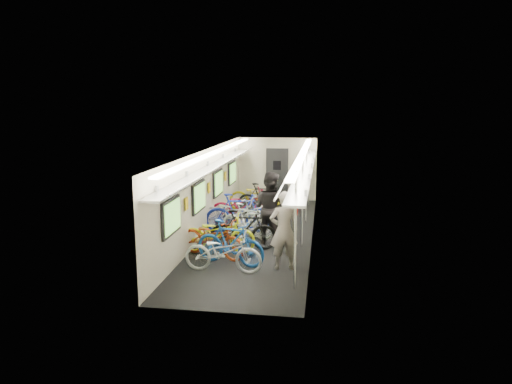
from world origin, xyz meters
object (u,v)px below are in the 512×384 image
(passenger_near, at_px, (284,230))
(bicycle_0, at_px, (223,252))
(passenger_mid, at_px, (270,208))
(backpack, at_px, (292,206))
(bicycle_1, at_px, (230,243))

(passenger_near, bearing_deg, bicycle_0, -0.75)
(bicycle_0, height_order, passenger_near, passenger_near)
(bicycle_0, bearing_deg, passenger_mid, -15.91)
(bicycle_0, height_order, backpack, backpack)
(bicycle_0, distance_m, passenger_near, 1.42)
(passenger_near, relative_size, passenger_mid, 0.92)
(bicycle_0, relative_size, backpack, 4.57)
(bicycle_0, xyz_separation_m, bicycle_1, (0.06, 0.48, 0.06))
(bicycle_1, height_order, backpack, backpack)
(passenger_near, distance_m, backpack, 0.82)
(bicycle_1, distance_m, backpack, 1.68)
(bicycle_1, bearing_deg, bicycle_0, -170.07)
(passenger_mid, xyz_separation_m, backpack, (0.67, -1.15, 0.32))
(passenger_near, bearing_deg, bicycle_1, -21.70)
(bicycle_0, xyz_separation_m, backpack, (1.43, 1.10, 0.82))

